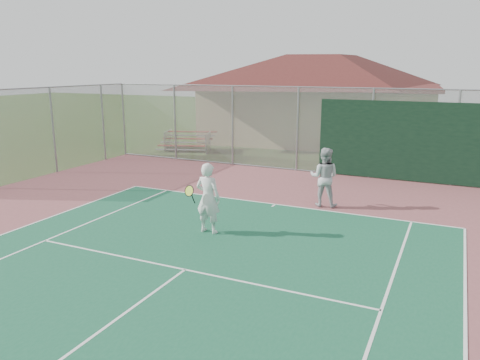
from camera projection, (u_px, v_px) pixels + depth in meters
name	position (u px, v px, depth m)	size (l,w,h in m)	color
back_fence	(374.00, 136.00, 18.15)	(20.08, 0.11, 3.53)	gray
side_fence_left	(53.00, 131.00, 19.17)	(0.08, 9.00, 3.50)	gray
clubhouse	(321.00, 89.00, 27.58)	(14.46, 10.29, 5.93)	tan
bleachers	(187.00, 141.00, 24.63)	(3.06, 2.32, 0.97)	#B33C29
player_white_front	(208.00, 199.00, 12.17)	(0.91, 0.68, 1.88)	silver
player_grey_back	(324.00, 178.00, 14.57)	(0.96, 0.78, 1.85)	#AEB1B3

